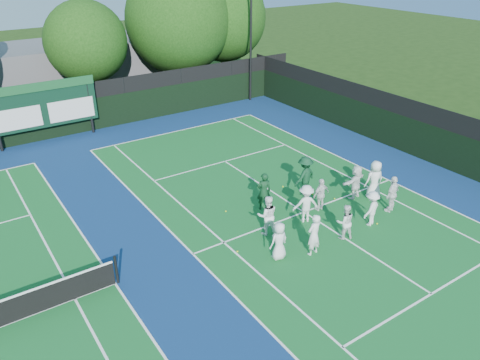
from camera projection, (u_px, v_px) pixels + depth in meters
ground at (320, 223)px, 19.50m from camera, size 120.00×120.00×0.00m
court_apron at (181, 259)px, 17.24m from camera, size 34.00×32.00×0.01m
near_court at (304, 212)px, 20.24m from camera, size 11.05×23.85×0.01m
back_fence at (62, 114)px, 27.72m from camera, size 34.00×0.08×3.00m
divider_fence_right at (438, 140)px, 24.13m from camera, size 0.08×32.00×3.00m
scoreboard at (43, 106)px, 26.53m from camera, size 6.00×0.21×3.55m
clubhouse at (85, 68)px, 35.35m from camera, size 18.00×6.00×4.00m
light_pole_right at (251, 11)px, 32.02m from camera, size 1.20×0.30×10.12m
tree_c at (88, 44)px, 30.52m from camera, size 5.31×5.31×7.37m
tree_d at (180, 22)px, 33.55m from camera, size 7.58×7.58×9.36m
tree_e at (224, 20)px, 35.48m from camera, size 6.51×6.51×8.68m
tennis_ball_0 at (237, 252)px, 17.60m from camera, size 0.07×0.07×0.07m
tennis_ball_1 at (283, 187)px, 22.32m from camera, size 0.07×0.07×0.07m
tennis_ball_2 at (377, 224)px, 19.36m from camera, size 0.07×0.07×0.07m
tennis_ball_3 at (226, 211)px, 20.25m from camera, size 0.07×0.07×0.07m
tennis_ball_4 at (334, 199)px, 21.26m from camera, size 0.07×0.07×0.07m
tennis_ball_5 at (313, 194)px, 21.64m from camera, size 0.07×0.07×0.07m
player_front_0 at (279, 241)px, 16.97m from camera, size 0.74×0.49×1.50m
player_front_1 at (314, 235)px, 17.17m from camera, size 0.66×0.48×1.68m
player_front_2 at (345, 222)px, 18.16m from camera, size 0.87×0.79×1.48m
player_front_3 at (371, 208)px, 19.03m from camera, size 1.09×0.79×1.52m
player_front_4 at (392, 194)px, 19.99m from camera, size 1.05×0.62×1.67m
player_back_0 at (267, 215)px, 18.39m from camera, size 1.01×0.92×1.69m
player_back_1 at (306, 204)px, 19.25m from camera, size 1.23×0.97×1.66m
player_back_2 at (321, 195)px, 20.11m from camera, size 0.89×0.40×1.50m
player_back_3 at (356, 182)px, 21.08m from camera, size 1.54×0.73×1.60m
player_back_4 at (374, 180)px, 21.04m from camera, size 0.99×0.76×1.81m
coach_left at (264, 191)px, 20.13m from camera, size 0.74×0.61×1.73m
coach_right at (305, 176)px, 21.30m from camera, size 1.31×0.88×1.88m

